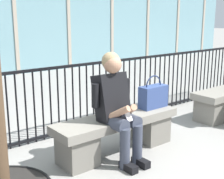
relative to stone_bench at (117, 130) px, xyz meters
name	(u,v)px	position (x,y,z in m)	size (l,w,h in m)	color
ground_plane	(117,152)	(0.00, 0.00, -0.27)	(60.00, 60.00, 0.00)	gray
stone_bench	(117,130)	(0.00, 0.00, 0.00)	(1.60, 0.44, 0.45)	gray
seated_person_with_phone	(116,104)	(-0.12, -0.13, 0.38)	(0.52, 0.66, 1.21)	#383D4C
handbag_on_bench	(153,96)	(0.58, -0.01, 0.33)	(0.38, 0.16, 0.42)	#33477F
plaza_railing	(77,98)	(0.00, 0.88, 0.21)	(7.19, 0.04, 0.96)	black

